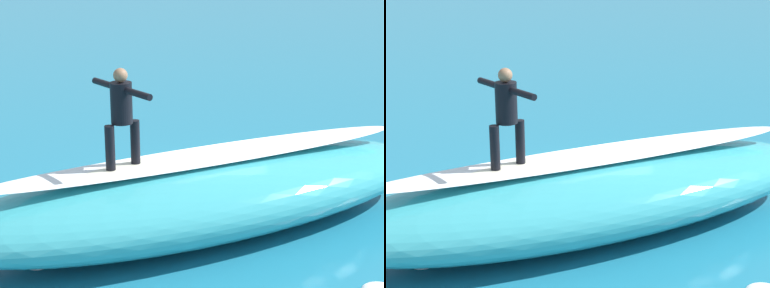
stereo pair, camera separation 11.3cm
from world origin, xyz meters
TOP-DOWN VIEW (x-y plane):
  - ground_plane at (0.00, 0.00)m, footprint 120.00×120.00m
  - wave_crest at (0.37, 1.51)m, footprint 10.10×5.35m
  - wave_foam_lip at (0.37, 1.51)m, footprint 8.20×3.13m
  - surfboard_riding at (1.92, 1.93)m, footprint 2.21×1.55m
  - surfer_riding at (1.92, 1.93)m, footprint 0.87×1.43m
  - surfboard_paddling at (-1.13, -1.81)m, footprint 0.54×2.35m
  - surfer_paddling at (-1.13, -1.68)m, footprint 0.33×1.72m
  - foam_patch_mid at (3.40, 2.28)m, footprint 0.54×0.64m
  - foam_patch_far at (2.15, 0.63)m, footprint 1.03×1.05m

SIDE VIEW (x-z plane):
  - ground_plane at x=0.00m, z-range 0.00..0.00m
  - surfboard_paddling at x=-1.13m, z-range 0.00..0.09m
  - foam_patch_mid at x=3.40m, z-range 0.00..0.12m
  - foam_patch_far at x=2.15m, z-range 0.00..0.13m
  - surfer_paddling at x=-1.13m, z-range 0.07..0.37m
  - wave_crest at x=0.37m, z-range 0.00..1.40m
  - wave_foam_lip at x=0.37m, z-range 1.40..1.48m
  - surfboard_riding at x=1.92m, z-range 1.40..1.49m
  - surfer_riding at x=1.92m, z-range 1.63..3.29m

